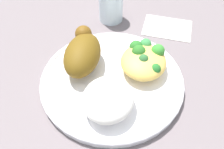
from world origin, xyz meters
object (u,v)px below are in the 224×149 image
object	(u,v)px
rice_pile	(108,99)
mac_cheese_with_broccoli	(144,59)
plate	(112,81)
roasted_chicken	(83,53)
water_glass	(111,6)
napkin	(167,28)

from	to	relation	value
rice_pile	mac_cheese_with_broccoli	xyz separation A→B (m)	(0.11, -0.05, -0.00)
rice_pile	plate	bearing A→B (deg)	5.37
roasted_chicken	water_glass	bearing A→B (deg)	-6.07
water_glass	napkin	world-z (taller)	water_glass
mac_cheese_with_broccoli	napkin	size ratio (longest dim) A/B	0.88
plate	roasted_chicken	world-z (taller)	roasted_chicken
plate	rice_pile	size ratio (longest dim) A/B	2.84
rice_pile	water_glass	world-z (taller)	water_glass
plate	rice_pile	distance (m)	0.08
rice_pile	mac_cheese_with_broccoli	distance (m)	0.12
mac_cheese_with_broccoli	napkin	world-z (taller)	mac_cheese_with_broccoli
mac_cheese_with_broccoli	plate	bearing A→B (deg)	126.44
napkin	mac_cheese_with_broccoli	bearing A→B (deg)	164.63
plate	rice_pile	xyz separation A→B (m)	(-0.07, -0.01, 0.03)
plate	water_glass	world-z (taller)	water_glass
roasted_chicken	water_glass	size ratio (longest dim) A/B	1.63
rice_pile	napkin	bearing A→B (deg)	-19.25
water_glass	roasted_chicken	bearing A→B (deg)	173.93
roasted_chicken	rice_pile	distance (m)	0.12
roasted_chicken	water_glass	distance (m)	0.19
plate	napkin	world-z (taller)	plate
mac_cheese_with_broccoli	water_glass	world-z (taller)	water_glass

